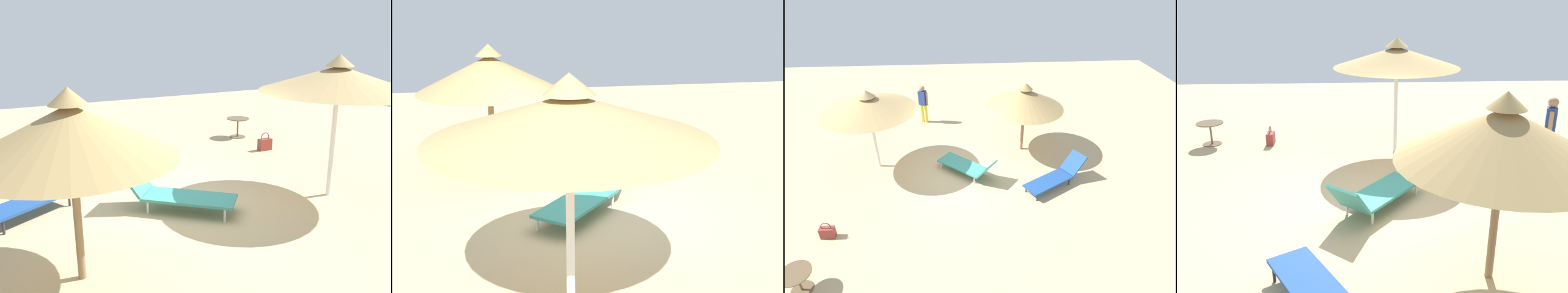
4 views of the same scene
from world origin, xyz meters
TOP-DOWN VIEW (x-y plane):
  - ground at (0.00, 0.00)m, footprint 24.00×24.00m
  - parasol_umbrella_back at (-2.89, 0.76)m, footprint 2.97×2.97m
  - parasol_umbrella_near_right at (2.18, 1.52)m, footprint 2.71×2.71m
  - lounge_chair_near_left at (2.88, -0.69)m, footprint 2.16×1.59m
  - lounge_chair_far_right at (0.15, 0.08)m, footprint 1.98×1.82m
  - handbag at (-3.60, -2.43)m, footprint 0.37×0.18m
  - side_table_round at (-3.68, -3.97)m, footprint 0.68×0.68m

SIDE VIEW (x-z plane):
  - ground at x=0.00m, z-range -0.10..0.00m
  - handbag at x=-3.60m, z-range -0.08..0.42m
  - lounge_chair_far_right at x=0.15m, z-range -0.05..0.70m
  - lounge_chair_near_left at x=2.88m, z-range -0.06..0.77m
  - side_table_round at x=-3.68m, z-range 0.11..0.70m
  - parasol_umbrella_near_right at x=2.18m, z-range 0.75..3.34m
  - parasol_umbrella_back at x=-2.89m, z-range 0.94..3.72m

